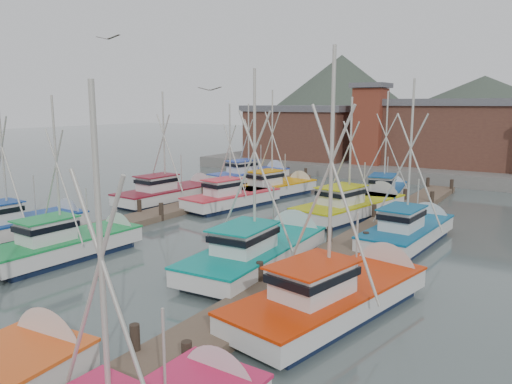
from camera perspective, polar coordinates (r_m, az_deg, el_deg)
The scene contains 21 objects.
ground at distance 26.05m, azimuth -8.55°, elevation -7.06°, with size 260.00×260.00×0.00m, color #445250.
dock_left at distance 33.50m, azimuth -13.11°, elevation -2.98°, with size 2.30×46.00×1.50m.
dock_right at distance 25.73m, azimuth 9.54°, elevation -6.81°, with size 2.30×46.00×1.50m.
quay at distance 58.52m, azimuth 15.85°, elevation 2.80°, with size 44.00×16.00×1.20m, color gray.
shed_left at distance 60.41m, azimuth 5.36°, elevation 6.92°, with size 12.72×8.48×6.20m.
shed_center at distance 56.77m, azimuth 21.89°, elevation 6.39°, with size 14.84×9.54×6.90m.
lookout_tower at distance 54.95m, azimuth 12.88°, elevation 7.67°, with size 3.60×3.60×8.50m.
distant_hills at distance 144.49m, azimuth 20.81°, elevation 6.41°, with size 175.00×140.00×42.00m.
boat_4 at distance 26.84m, azimuth -20.13°, elevation -5.55°, with size 3.46×8.48×8.69m.
boat_5 at distance 24.10m, azimuth 0.77°, elevation -6.66°, with size 4.08×10.14×10.07m.
boat_6 at distance 31.75m, azimuth -25.29°, elevation -3.53°, with size 3.86×9.02×9.46m.
boat_7 at distance 19.05m, azimuth 9.56°, elevation -11.43°, with size 4.75×9.95×10.40m.
boat_8 at distance 37.28m, azimuth -2.22°, elevation -0.67°, with size 4.08×8.78×8.31m.
boat_9 at distance 34.96m, azimuth 11.24°, elevation -1.58°, with size 4.95×10.44×8.99m.
boat_10 at distance 39.89m, azimuth -9.52°, elevation -0.08°, with size 3.85×9.55×9.33m.
boat_11 at distance 28.95m, azimuth 17.24°, elevation -4.26°, with size 3.86×8.83×9.64m.
boat_12 at distance 41.70m, azimuth 2.46°, elevation 0.49°, with size 4.33×9.18×9.44m.
boat_13 at distance 40.90m, azimuth 14.51°, elevation -0.02°, with size 4.04×8.92×9.26m.
boat_14 at distance 49.27m, azimuth -0.25°, elevation 1.98°, with size 4.62×9.59×8.40m.
gull_near at distance 26.28m, azimuth -16.56°, elevation 16.51°, with size 1.55×0.61×0.24m.
gull_far at distance 26.88m, azimuth -5.32°, elevation 11.61°, with size 1.55×0.62×0.24m.
Camera 1 is at (16.42, -18.73, 7.63)m, focal length 35.00 mm.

